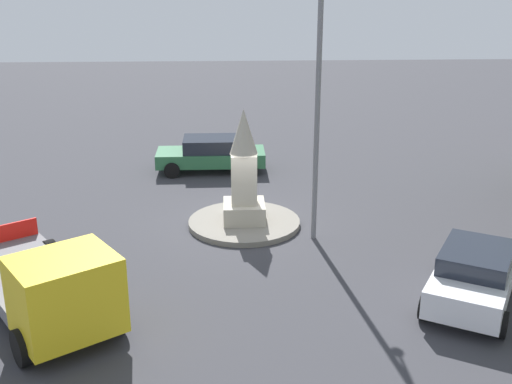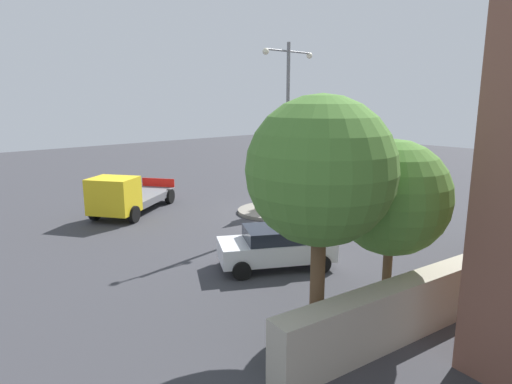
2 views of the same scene
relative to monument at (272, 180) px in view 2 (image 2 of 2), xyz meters
name	(u,v)px [view 2 (image 2 of 2)]	position (x,y,z in m)	size (l,w,h in m)	color
ground_plane	(272,213)	(0.00, 0.00, -1.80)	(80.00, 80.00, 0.00)	#38383D
traffic_island	(272,211)	(0.00, 0.00, -1.71)	(3.70, 3.70, 0.18)	gray
monument	(272,180)	(0.00, 0.00, 0.00)	(1.36, 1.36, 3.75)	#B2AA99
streetlamp	(288,119)	(-1.17, -2.15, 3.27)	(3.11, 0.28, 8.46)	slate
car_white_near_island	(276,246)	(-5.38, -5.67, -1.01)	(4.42, 3.57, 1.49)	silver
car_green_waiting	(327,182)	(6.07, 1.21, -1.04)	(1.98, 4.50, 1.44)	#2D6B42
truck_yellow_passing	(125,196)	(-6.08, 4.72, -0.77)	(6.06, 5.08, 2.19)	yellow
stone_boundary_wall	(500,271)	(-1.81, -11.98, -1.03)	(17.28, 0.70, 1.53)	#B2AA99
tree_mid_cluster	(321,172)	(-8.25, -10.00, 2.54)	(3.51, 3.51, 6.12)	brown
tree_far_corner	(392,198)	(-5.73, -10.38, 1.61)	(3.11, 3.11, 4.97)	brown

